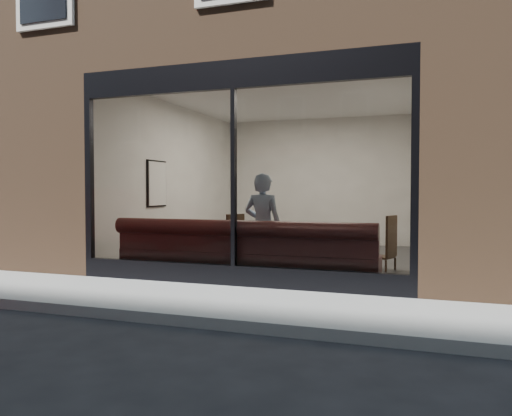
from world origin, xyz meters
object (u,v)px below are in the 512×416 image
(cafe_chair_right, at_px, (381,257))
(banquette, at_px, (244,267))
(person, at_px, (263,227))
(cafe_table_left, at_px, (179,225))
(cafe_chair_left, at_px, (228,253))
(cafe_table_right, at_px, (301,228))

(cafe_chair_right, bearing_deg, banquette, 62.96)
(banquette, distance_m, cafe_chair_right, 2.51)
(banquette, relative_size, person, 2.45)
(cafe_table_left, relative_size, cafe_chair_left, 1.47)
(banquette, xyz_separation_m, cafe_table_right, (0.58, 1.22, 0.52))
(person, xyz_separation_m, cafe_chair_right, (1.64, 1.42, -0.58))
(cafe_chair_left, height_order, cafe_chair_right, cafe_chair_left)
(cafe_chair_right, bearing_deg, cafe_table_right, 40.83)
(banquette, bearing_deg, cafe_chair_right, 42.29)
(person, distance_m, cafe_table_right, 1.03)
(person, height_order, cafe_chair_right, person)
(cafe_table_left, height_order, cafe_chair_left, cafe_table_left)
(banquette, distance_m, person, 0.68)
(cafe_chair_right, bearing_deg, cafe_table_left, 28.46)
(banquette, height_order, person, person)
(cafe_table_left, distance_m, cafe_chair_right, 3.65)
(banquette, bearing_deg, person, 51.14)
(cafe_table_left, bearing_deg, cafe_chair_right, 7.79)
(person, bearing_deg, cafe_chair_left, -42.90)
(person, distance_m, cafe_chair_right, 2.25)
(cafe_table_right, relative_size, cafe_chair_right, 1.50)
(person, bearing_deg, banquette, 54.63)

